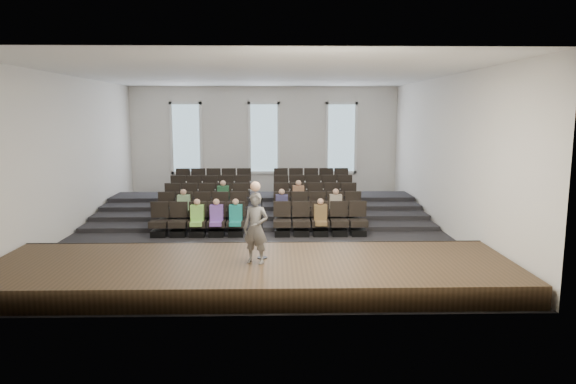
# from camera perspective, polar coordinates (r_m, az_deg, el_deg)

# --- Properties ---
(ground) EXTENTS (14.00, 14.00, 0.00)m
(ground) POSITION_cam_1_polar(r_m,az_deg,el_deg) (16.77, -3.16, -4.43)
(ground) COLOR black
(ground) RESTS_ON ground
(ceiling) EXTENTS (12.00, 14.00, 0.02)m
(ceiling) POSITION_cam_1_polar(r_m,az_deg,el_deg) (16.37, -3.31, 12.91)
(ceiling) COLOR white
(ceiling) RESTS_ON ground
(wall_back) EXTENTS (12.00, 0.04, 5.00)m
(wall_back) POSITION_cam_1_polar(r_m,az_deg,el_deg) (23.38, -2.67, 5.52)
(wall_back) COLOR silver
(wall_back) RESTS_ON ground
(wall_front) EXTENTS (12.00, 0.04, 5.00)m
(wall_front) POSITION_cam_1_polar(r_m,az_deg,el_deg) (9.41, -4.62, 0.63)
(wall_front) COLOR silver
(wall_front) RESTS_ON ground
(wall_left) EXTENTS (0.04, 14.00, 5.00)m
(wall_left) POSITION_cam_1_polar(r_m,az_deg,el_deg) (17.64, -23.22, 3.76)
(wall_left) COLOR silver
(wall_left) RESTS_ON ground
(wall_right) EXTENTS (0.04, 14.00, 5.00)m
(wall_right) POSITION_cam_1_polar(r_m,az_deg,el_deg) (17.26, 17.21, 3.98)
(wall_right) COLOR silver
(wall_right) RESTS_ON ground
(stage) EXTENTS (11.80, 3.60, 0.50)m
(stage) POSITION_cam_1_polar(r_m,az_deg,el_deg) (11.79, -3.95, -8.92)
(stage) COLOR #3D2B1A
(stage) RESTS_ON ground
(stage_lip) EXTENTS (11.80, 0.06, 0.52)m
(stage_lip) POSITION_cam_1_polar(r_m,az_deg,el_deg) (13.48, -3.61, -6.63)
(stage_lip) COLOR black
(stage_lip) RESTS_ON ground
(risers) EXTENTS (11.80, 4.80, 0.60)m
(risers) POSITION_cam_1_polar(r_m,az_deg,el_deg) (19.83, -2.88, -1.78)
(risers) COLOR black
(risers) RESTS_ON ground
(seating_rows) EXTENTS (6.80, 4.70, 1.67)m
(seating_rows) POSITION_cam_1_polar(r_m,az_deg,el_deg) (18.14, -3.03, -1.22)
(seating_rows) COLOR black
(seating_rows) RESTS_ON ground
(windows) EXTENTS (8.44, 0.10, 3.24)m
(windows) POSITION_cam_1_polar(r_m,az_deg,el_deg) (23.30, -2.68, 6.00)
(windows) COLOR white
(windows) RESTS_ON wall_back
(audience) EXTENTS (5.45, 2.64, 1.10)m
(audience) POSITION_cam_1_polar(r_m,az_deg,el_deg) (16.83, -3.66, -1.61)
(audience) COLOR #86D153
(audience) RESTS_ON seating_rows
(speaker) EXTENTS (0.68, 0.57, 1.59)m
(speaker) POSITION_cam_1_polar(r_m,az_deg,el_deg) (11.45, -3.60, -4.02)
(speaker) COLOR #5C5A57
(speaker) RESTS_ON stage
(mic_stand) EXTENTS (0.24, 0.24, 1.43)m
(mic_stand) POSITION_cam_1_polar(r_m,az_deg,el_deg) (11.89, -2.89, -5.37)
(mic_stand) COLOR black
(mic_stand) RESTS_ON stage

